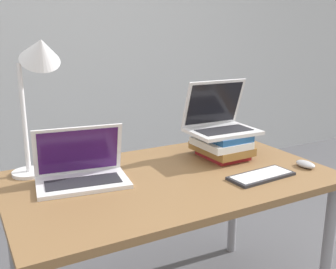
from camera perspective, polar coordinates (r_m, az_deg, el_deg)
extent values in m
cube|color=silver|center=(3.24, -15.73, 15.31)|extent=(8.00, 0.05, 2.70)
cube|color=brown|center=(1.66, 0.37, -6.45)|extent=(1.34, 0.79, 0.03)
cylinder|color=gray|center=(1.95, 22.09, -15.76)|extent=(0.05, 0.05, 0.68)
cylinder|color=gray|center=(1.95, -21.39, -15.70)|extent=(0.05, 0.05, 0.68)
cylinder|color=gray|center=(2.37, 9.46, -9.16)|extent=(0.05, 0.05, 0.68)
cube|color=silver|center=(1.60, -12.25, -6.85)|extent=(0.38, 0.26, 0.02)
cube|color=#232328|center=(1.58, -12.20, -6.70)|extent=(0.30, 0.15, 0.00)
cube|color=silver|center=(1.63, -12.87, -2.24)|extent=(0.36, 0.12, 0.21)
cube|color=#381451|center=(1.63, -12.84, -2.33)|extent=(0.32, 0.10, 0.18)
cube|color=maroon|center=(1.91, 7.92, -2.91)|extent=(0.18, 0.22, 0.02)
cube|color=olive|center=(1.90, 7.76, -2.00)|extent=(0.21, 0.28, 0.04)
cube|color=white|center=(1.86, 7.71, -1.21)|extent=(0.21, 0.23, 0.03)
cube|color=#235693|center=(1.87, 8.02, -0.20)|extent=(0.19, 0.24, 0.03)
cube|color=silver|center=(1.87, 7.90, 0.48)|extent=(0.32, 0.25, 0.02)
cube|color=#232328|center=(1.85, 8.16, 0.66)|extent=(0.26, 0.13, 0.00)
cube|color=silver|center=(1.90, 6.64, 4.55)|extent=(0.31, 0.09, 0.23)
cube|color=black|center=(1.90, 6.71, 4.48)|extent=(0.28, 0.08, 0.20)
cube|color=#28282D|center=(1.68, 13.37, -5.88)|extent=(0.29, 0.14, 0.01)
cube|color=silver|center=(1.68, 13.38, -5.66)|extent=(0.27, 0.11, 0.00)
ellipsoid|color=#B2B2B7|center=(1.85, 19.32, -4.09)|extent=(0.06, 0.10, 0.03)
cylinder|color=white|center=(1.77, -19.51, -5.25)|extent=(0.14, 0.14, 0.01)
cylinder|color=white|center=(1.71, -20.18, 2.12)|extent=(0.02, 0.02, 0.45)
cone|color=white|center=(1.64, -18.03, 11.58)|extent=(0.16, 0.19, 0.17)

